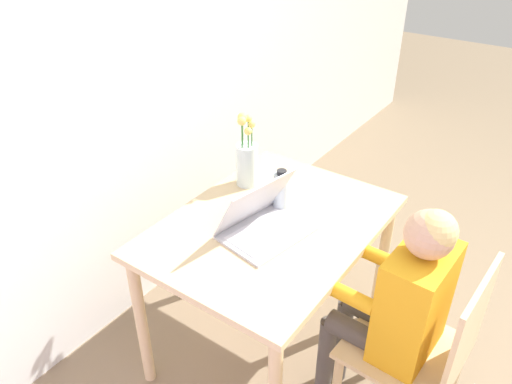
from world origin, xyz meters
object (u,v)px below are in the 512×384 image
at_px(chair_occupied, 421,354).
at_px(laptop, 261,220).
at_px(water_bottle, 281,190).
at_px(person_seated, 399,300).
at_px(flower_vase, 247,160).

height_order(chair_occupied, laptop, laptop).
xyz_separation_m(laptop, water_bottle, (0.19, 0.03, 0.03)).
xyz_separation_m(person_seated, water_bottle, (0.17, 0.61, 0.16)).
relative_size(chair_occupied, water_bottle, 4.82).
height_order(laptop, flower_vase, flower_vase).
distance_m(flower_vase, water_bottle, 0.25).
bearing_deg(laptop, water_bottle, 20.10).
relative_size(laptop, flower_vase, 1.09).
xyz_separation_m(person_seated, laptop, (-0.02, 0.58, 0.13)).
bearing_deg(person_seated, chair_occupied, 90.00).
bearing_deg(water_bottle, flower_vase, 72.23).
xyz_separation_m(chair_occupied, laptop, (-0.02, 0.70, 0.32)).
distance_m(person_seated, laptop, 0.59).
distance_m(laptop, flower_vase, 0.39).
distance_m(chair_occupied, laptop, 0.77).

